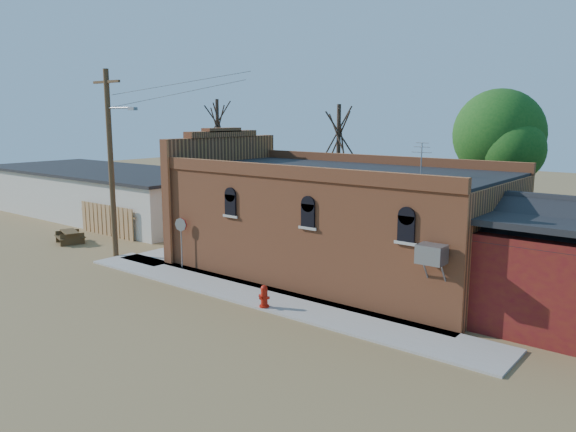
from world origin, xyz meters
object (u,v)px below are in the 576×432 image
Objects in this scene: brick_bar at (331,220)px; trash_barrel at (179,246)px; picnic_table at (70,235)px; fire_hydrant at (264,296)px; stop_sign at (181,229)px; utility_pole at (111,160)px.

trash_barrel is at bearing -163.67° from brick_bar.
fire_hydrant is at bearing 13.21° from picnic_table.
stop_sign is at bearing 20.54° from picnic_table.
brick_bar is 10.96m from utility_pole.
brick_bar is 8.62× the size of picnic_table.
fire_hydrant is 0.36× the size of stop_sign.
brick_bar is 1.82× the size of utility_pole.
trash_barrel is (2.24, 2.08, -4.29)m from utility_pole.
picnic_table is (-14.34, -4.09, -1.90)m from brick_bar.
stop_sign reaches higher than picnic_table.
brick_bar is 7.18× the size of stop_sign.
fire_hydrant reaches higher than picnic_table.
stop_sign is at bearing -145.66° from brick_bar.
stop_sign is (-5.53, -3.77, -0.50)m from brick_bar.
picnic_table is at bearing 177.41° from utility_pole.
brick_bar is 15.04m from picnic_table.
brick_bar reaches higher than fire_hydrant.
trash_barrel is at bearing 33.94° from picnic_table.
trash_barrel is 0.42× the size of picnic_table.
fire_hydrant is 15.29m from picnic_table.
utility_pole is 4.73× the size of picnic_table.
brick_bar is 8.08m from trash_barrel.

